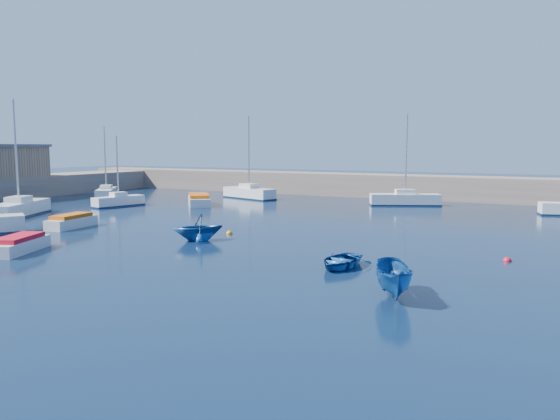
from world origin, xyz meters
The scene contains 16 objects.
ground centered at (0.00, 0.00, 0.00)m, with size 220.00×220.00×0.00m, color #0C1E36.
back_wall centered at (0.00, 46.00, 1.30)m, with size 96.00×4.50×2.60m, color #78695C.
brick_shed_a centered at (-42.00, 24.00, 4.10)m, with size 6.00×8.00×3.40m, color #8F6F53.
sailboat_2 centered at (-26.36, 14.41, 0.66)m, with size 5.16×7.55×9.71m.
sailboat_3 centered at (-24.37, 23.87, 0.56)m, with size 2.56×5.31×6.88m.
sailboat_4 centered at (-32.78, 30.48, 0.56)m, with size 5.22×5.93×8.13m.
sailboat_5 centered at (-17.34, 36.86, 0.67)m, with size 7.23×4.05×9.21m.
sailboat_6 centered at (0.11, 38.07, 0.64)m, with size 7.00×4.66×9.01m.
motorboat_0 centered at (-12.29, 4.01, 0.44)m, with size 2.95×4.42×0.94m.
motorboat_1 centered at (-17.09, 11.82, 0.47)m, with size 2.05×4.24×1.00m.
motorboat_2 centered at (-18.02, 28.40, 0.54)m, with size 5.03×5.52×1.14m.
dinghy_center centered at (4.94, 8.85, 0.34)m, with size 2.32×3.25×0.67m, color navy.
dinghy_left centered at (-5.77, 11.77, 0.84)m, with size 2.74×3.17×1.67m, color navy.
dinghy_right centered at (8.73, 4.93, 0.69)m, with size 1.34×3.56×1.37m, color navy.
buoy_1 centered at (11.94, 14.22, 0.00)m, with size 0.43×0.43×0.43m, color red.
buoy_3 centered at (-5.48, 14.86, 0.00)m, with size 0.44×0.44×0.44m, color orange.
Camera 1 is at (14.59, -15.48, 5.85)m, focal length 35.00 mm.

